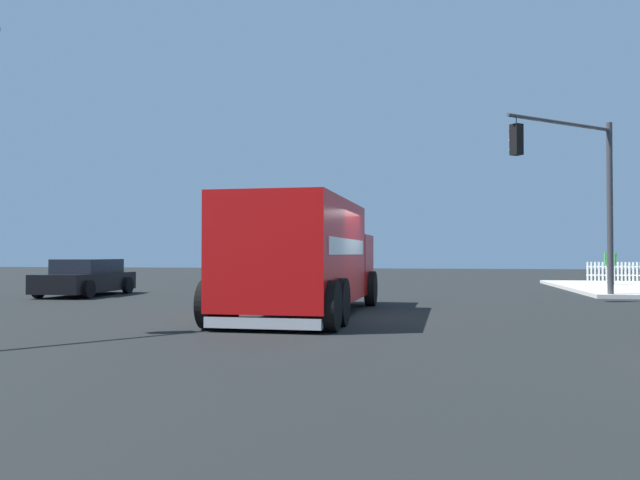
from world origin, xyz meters
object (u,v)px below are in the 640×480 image
Objects in this scene: sedan_black at (86,278)px; pedestrian_near_corner at (610,263)px; delivery_truck at (304,256)px; traffic_light_secondary at (578,177)px.

pedestrian_near_corner is (-20.09, -9.18, 0.45)m from sedan_black.
delivery_truck reaches higher than pedestrian_near_corner.
sedan_black is at bearing -32.65° from delivery_truck.
pedestrian_near_corner is at bearing -125.79° from delivery_truck.
traffic_light_secondary is 3.54× the size of pedestrian_near_corner.
sedan_black is at bearing 2.89° from traffic_light_secondary.
sedan_black is (17.01, 0.86, -3.39)m from traffic_light_secondary.
traffic_light_secondary reaches higher than delivery_truck.
traffic_light_secondary is at bearing -177.11° from sedan_black.
traffic_light_secondary is 1.35× the size of sedan_black.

